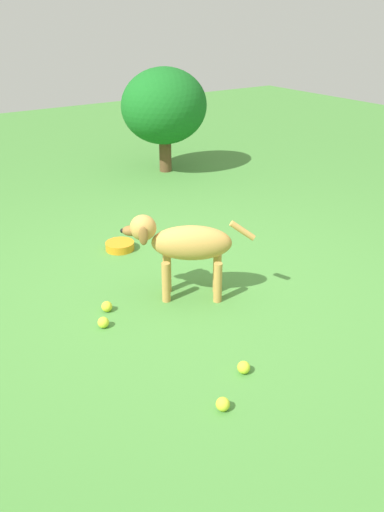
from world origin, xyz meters
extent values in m
plane|color=#478438|center=(0.00, 0.00, 0.00)|extent=(14.00, 14.00, 0.00)
ellipsoid|color=#C69347|center=(0.00, 0.06, 0.38)|extent=(0.52, 0.44, 0.22)
cylinder|color=#C69347|center=(0.17, 0.02, 0.13)|extent=(0.05, 0.05, 0.27)
cylinder|color=#C69347|center=(0.09, -0.08, 0.13)|extent=(0.05, 0.05, 0.27)
cylinder|color=#C69347|center=(-0.10, 0.20, 0.13)|extent=(0.05, 0.05, 0.27)
cylinder|color=#C69347|center=(-0.17, 0.10, 0.13)|extent=(0.05, 0.05, 0.27)
ellipsoid|color=#C69347|center=(0.24, -0.11, 0.48)|extent=(0.22, 0.21, 0.16)
ellipsoid|color=olive|center=(0.30, -0.15, 0.45)|extent=(0.13, 0.12, 0.06)
sphere|color=black|center=(0.34, -0.18, 0.45)|extent=(0.03, 0.03, 0.03)
ellipsoid|color=olive|center=(0.28, -0.04, 0.45)|extent=(0.06, 0.06, 0.12)
ellipsoid|color=olive|center=(0.19, -0.17, 0.45)|extent=(0.06, 0.06, 0.12)
cylinder|color=#C69347|center=(-0.25, 0.24, 0.46)|extent=(0.15, 0.12, 0.13)
sphere|color=yellow|center=(0.53, -0.08, 0.03)|extent=(0.07, 0.07, 0.07)
sphere|color=#CCDC31|center=(0.47, 1.00, 0.03)|extent=(0.07, 0.07, 0.07)
sphere|color=#C8E334|center=(0.63, 0.07, 0.03)|extent=(0.07, 0.07, 0.07)
sphere|color=#C6DF2F|center=(0.22, 0.85, 0.03)|extent=(0.07, 0.07, 0.07)
cylinder|color=orange|center=(0.06, -0.84, 0.03)|extent=(0.22, 0.22, 0.06)
cylinder|color=brown|center=(-1.34, -2.43, 0.17)|extent=(0.14, 0.14, 0.34)
ellipsoid|color=#17651F|center=(-1.34, -2.43, 0.72)|extent=(0.95, 0.85, 0.80)
camera|label=1|loc=(1.62, 2.45, 1.69)|focal=36.35mm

